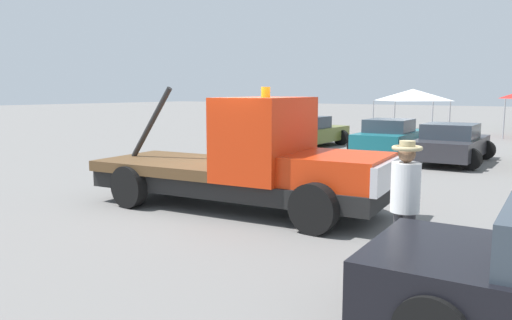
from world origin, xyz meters
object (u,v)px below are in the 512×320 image
object	(u,v)px
parked_car_olive	(306,132)
parked_car_teal	(390,137)
tow_truck	(253,163)
canopy_tent_white	(413,95)
person_near_truck	(405,196)
parked_car_charcoal	(451,144)

from	to	relation	value
parked_car_olive	parked_car_teal	bearing A→B (deg)	-88.79
tow_truck	parked_car_olive	world-z (taller)	tow_truck
parked_car_teal	canopy_tent_white	xyz separation A→B (m)	(-3.15, 11.70, 1.54)
parked_car_olive	parked_car_teal	world-z (taller)	same
person_near_truck	canopy_tent_white	world-z (taller)	canopy_tent_white
parked_car_olive	parked_car_charcoal	bearing A→B (deg)	-102.38
person_near_truck	parked_car_olive	bearing A→B (deg)	-110.64
tow_truck	parked_car_teal	bearing A→B (deg)	89.23
parked_car_charcoal	parked_car_olive	bearing A→B (deg)	76.37
parked_car_teal	parked_car_charcoal	size ratio (longest dim) A/B	1.02
person_near_truck	parked_car_olive	world-z (taller)	person_near_truck
parked_car_teal	parked_car_olive	bearing A→B (deg)	88.46
parked_car_olive	parked_car_charcoal	size ratio (longest dim) A/B	1.14
tow_truck	parked_car_teal	size ratio (longest dim) A/B	1.45
parked_car_charcoal	canopy_tent_white	bearing A→B (deg)	20.68
parked_car_charcoal	parked_car_teal	bearing A→B (deg)	59.51
tow_truck	parked_car_olive	size ratio (longest dim) A/B	1.30
parked_car_teal	parked_car_charcoal	bearing A→B (deg)	-121.99
person_near_truck	parked_car_teal	world-z (taller)	person_near_truck
tow_truck	canopy_tent_white	distance (m)	23.00
person_near_truck	parked_car_olive	xyz separation A→B (m)	(-8.74, 12.26, -0.40)
parked_car_charcoal	canopy_tent_white	size ratio (longest dim) A/B	1.20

